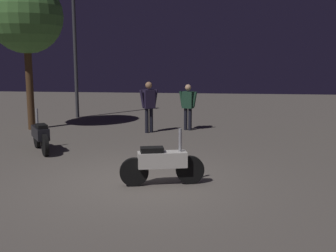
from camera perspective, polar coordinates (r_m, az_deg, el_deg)
name	(u,v)px	position (r m, az deg, el deg)	size (l,w,h in m)	color
ground_plane	(135,181)	(8.39, -4.64, -7.65)	(40.00, 40.00, 0.00)	#605951
motorcycle_white_foreground	(162,163)	(8.04, -0.83, -5.14)	(1.63, 0.52, 1.11)	black
motorcycle_black_parked_left	(40,135)	(11.31, -17.22, -1.24)	(1.02, 1.43, 1.11)	black
person_rider_beside	(149,103)	(13.45, -2.66, 3.26)	(0.59, 0.46, 1.67)	black
person_bystander_far	(188,103)	(13.93, 2.78, 3.16)	(0.65, 0.35, 1.55)	black
streetlamp_near	(74,29)	(17.18, -12.82, 12.94)	(0.36, 0.36, 5.67)	#38383D
tree_center_bg	(26,17)	(14.80, -19.07, 14.06)	(2.44, 2.44, 5.01)	#4C331E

